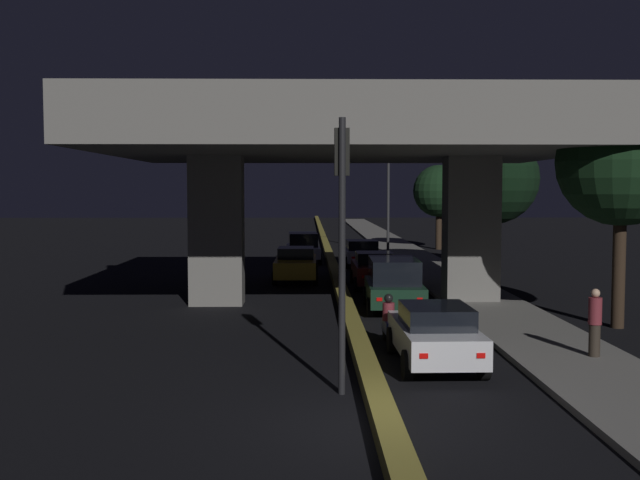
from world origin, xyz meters
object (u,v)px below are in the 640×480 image
at_px(car_white_second_oncoming, 303,247).
at_px(pedestrian_on_sidewalk, 595,322).
at_px(car_dark_green_second, 394,283).
at_px(car_dark_red_third, 374,270).
at_px(car_white_fourth, 361,253).
at_px(traffic_light_left_of_median, 342,208).
at_px(motorcycle_blue_filtering_near, 389,323).
at_px(car_white_lead, 435,334).
at_px(street_lamp, 384,186).
at_px(car_taxi_yellow_lead_oncoming, 296,264).

height_order(car_white_second_oncoming, pedestrian_on_sidewalk, pedestrian_on_sidewalk).
distance_m(car_dark_green_second, car_dark_red_third, 6.06).
distance_m(car_white_fourth, car_white_second_oncoming, 4.01).
xyz_separation_m(traffic_light_left_of_median, motorcycle_blue_filtering_near, (1.46, 4.65, -3.19)).
distance_m(car_white_lead, car_dark_green_second, 8.21).
distance_m(car_dark_red_third, pedestrian_on_sidewalk, 14.54).
bearing_deg(car_white_lead, motorcycle_blue_filtering_near, 18.32).
xyz_separation_m(street_lamp, motorcycle_blue_filtering_near, (-2.83, -29.18, -3.81)).
xyz_separation_m(car_white_lead, pedestrian_on_sidewalk, (3.89, 0.30, 0.20)).
distance_m(car_dark_red_third, car_white_second_oncoming, 11.74).
relative_size(car_white_lead, car_white_second_oncoming, 0.87).
bearing_deg(street_lamp, car_white_second_oncoming, -131.26).
xyz_separation_m(car_white_lead, car_white_second_oncoming, (-3.24, 25.59, 0.12)).
distance_m(car_taxi_yellow_lead_oncoming, motorcycle_blue_filtering_near, 14.53).
bearing_deg(car_dark_green_second, car_white_second_oncoming, 12.09).
distance_m(traffic_light_left_of_median, street_lamp, 34.11).
relative_size(car_dark_green_second, car_taxi_yellow_lead_oncoming, 0.86).
distance_m(car_white_fourth, car_taxi_yellow_lead_oncoming, 7.35).
distance_m(street_lamp, car_white_fourth, 9.40).
relative_size(car_white_lead, pedestrian_on_sidewalk, 2.53).
relative_size(street_lamp, car_taxi_yellow_lead_oncoming, 1.54).
bearing_deg(street_lamp, car_dark_green_second, -94.93).
bearing_deg(car_white_fourth, car_white_lead, 177.88).
xyz_separation_m(car_dark_green_second, car_white_fourth, (-0.04, 14.94, -0.20)).
height_order(street_lamp, car_white_lead, street_lamp).
bearing_deg(street_lamp, motorcycle_blue_filtering_near, -95.54).
xyz_separation_m(traffic_light_left_of_median, street_lamp, (4.29, 33.84, 0.62)).
distance_m(car_taxi_yellow_lead_oncoming, car_white_second_oncoming, 8.93).
relative_size(car_dark_green_second, motorcycle_blue_filtering_near, 2.23).
height_order(car_white_lead, car_white_fourth, car_white_lead).
distance_m(traffic_light_left_of_median, car_dark_red_third, 16.95).
distance_m(street_lamp, car_white_second_oncoming, 8.69).
xyz_separation_m(car_dark_red_third, car_taxi_yellow_lead_oncoming, (-3.36, 2.40, 0.01)).
distance_m(car_white_lead, pedestrian_on_sidewalk, 3.91).
xyz_separation_m(traffic_light_left_of_median, car_dark_red_third, (2.15, 16.54, -3.02)).
xyz_separation_m(street_lamp, car_taxi_yellow_lead_oncoming, (-5.51, -14.90, -3.63)).
height_order(car_taxi_yellow_lead_oncoming, car_white_second_oncoming, car_white_second_oncoming).
bearing_deg(car_dark_green_second, motorcycle_blue_filtering_near, 173.63).
relative_size(car_dark_green_second, pedestrian_on_sidewalk, 2.53).
height_order(street_lamp, car_dark_green_second, street_lamp).
height_order(traffic_light_left_of_median, car_white_second_oncoming, traffic_light_left_of_median).
bearing_deg(traffic_light_left_of_median, car_white_fourth, 84.98).
height_order(street_lamp, motorcycle_blue_filtering_near, street_lamp).
xyz_separation_m(car_dark_green_second, car_dark_red_third, (-0.13, 6.05, -0.19)).
bearing_deg(car_white_second_oncoming, pedestrian_on_sidewalk, 13.24).
xyz_separation_m(car_white_second_oncoming, pedestrian_on_sidewalk, (7.13, -25.28, 0.08)).
bearing_deg(car_white_lead, car_taxi_yellow_lead_oncoming, 11.09).
bearing_deg(traffic_light_left_of_median, car_white_lead, 44.80).
distance_m(car_white_lead, car_dark_red_third, 14.27).
relative_size(traffic_light_left_of_median, car_dark_green_second, 1.35).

